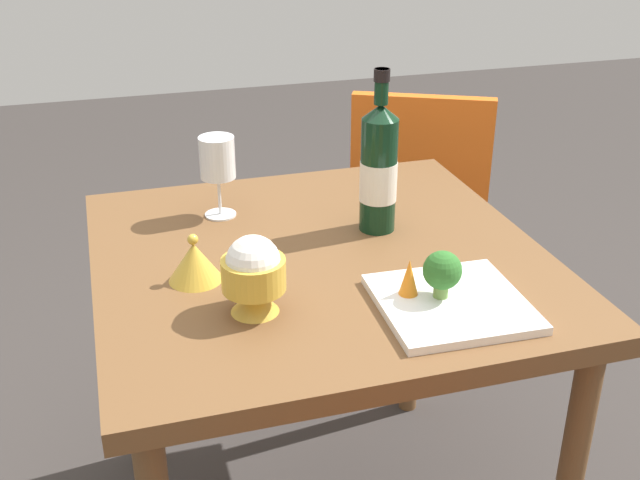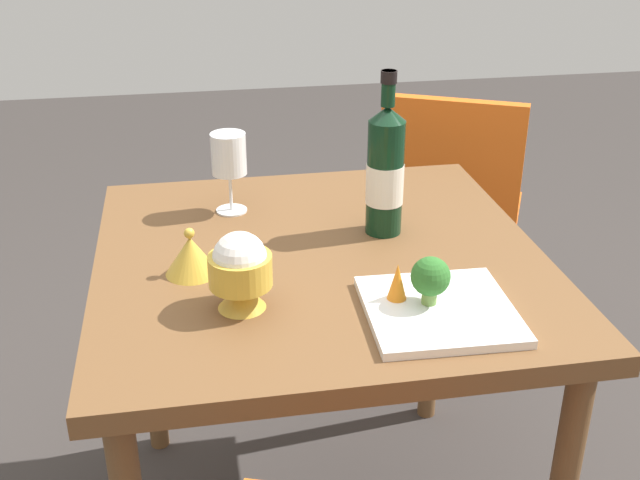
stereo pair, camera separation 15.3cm
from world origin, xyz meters
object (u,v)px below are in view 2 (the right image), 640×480
object	(u,v)px
wine_bottle	(385,171)
serving_plate	(439,311)
broccoli_floret	(431,278)
chair_near_window	(451,198)
rice_bowl_lid	(191,255)
rice_bowl	(240,270)
wine_glass	(229,156)
carrot_garnish_left	(397,281)

from	to	relation	value
wine_bottle	serving_plate	size ratio (longest dim) A/B	1.31
serving_plate	broccoli_floret	size ratio (longest dim) A/B	3.01
chair_near_window	rice_bowl_lid	distance (m)	1.10
rice_bowl	broccoli_floret	bearing A→B (deg)	-12.32
wine_bottle	wine_glass	size ratio (longest dim) A/B	1.89
wine_bottle	rice_bowl_lid	size ratio (longest dim) A/B	3.39
wine_bottle	wine_glass	bearing A→B (deg)	152.27
wine_bottle	carrot_garnish_left	size ratio (longest dim) A/B	5.09
rice_bowl	rice_bowl_lid	distance (m)	0.17
carrot_garnish_left	serving_plate	bearing A→B (deg)	-31.61
wine_bottle	rice_bowl	size ratio (longest dim) A/B	2.39
chair_near_window	rice_bowl_lid	world-z (taller)	chair_near_window
rice_bowl_lid	rice_bowl	bearing A→B (deg)	-59.98
wine_glass	rice_bowl_lid	xyz separation A→B (m)	(-0.09, -0.28, -0.09)
rice_bowl	rice_bowl_lid	xyz separation A→B (m)	(-0.08, 0.14, -0.04)
serving_plate	wine_glass	bearing A→B (deg)	122.29
rice_bowl	broccoli_floret	size ratio (longest dim) A/B	1.65
broccoli_floret	rice_bowl_lid	bearing A→B (deg)	152.11
wine_glass	broccoli_floret	distance (m)	0.58
wine_glass	rice_bowl	bearing A→B (deg)	-91.76
carrot_garnish_left	rice_bowl_lid	bearing A→B (deg)	151.87
broccoli_floret	carrot_garnish_left	world-z (taller)	broccoli_floret
rice_bowl	carrot_garnish_left	size ratio (longest dim) A/B	2.13
chair_near_window	wine_bottle	xyz separation A→B (m)	(-0.37, -0.62, 0.34)
serving_plate	broccoli_floret	xyz separation A→B (m)	(-0.01, 0.02, 0.06)
rice_bowl	carrot_garnish_left	world-z (taller)	rice_bowl
serving_plate	carrot_garnish_left	size ratio (longest dim) A/B	3.88
chair_near_window	broccoli_floret	bearing A→B (deg)	-85.28
wine_glass	broccoli_floret	world-z (taller)	wine_glass
rice_bowl	carrot_garnish_left	bearing A→B (deg)	-9.42
chair_near_window	rice_bowl_lid	bearing A→B (deg)	-109.98
chair_near_window	wine_bottle	world-z (taller)	wine_bottle
rice_bowl	broccoli_floret	xyz separation A→B (m)	(0.32, -0.07, -0.01)
rice_bowl_lid	carrot_garnish_left	distance (m)	0.39
chair_near_window	wine_bottle	bearing A→B (deg)	-94.65
serving_plate	carrot_garnish_left	distance (m)	0.09
wine_bottle	rice_bowl_lid	xyz separation A→B (m)	(-0.40, -0.12, -0.10)
chair_near_window	rice_bowl	size ratio (longest dim) A/B	6.00
chair_near_window	rice_bowl	bearing A→B (deg)	-101.83
wine_glass	rice_bowl	size ratio (longest dim) A/B	1.26
wine_bottle	broccoli_floret	bearing A→B (deg)	-90.34
rice_bowl_lid	broccoli_floret	world-z (taller)	broccoli_floret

